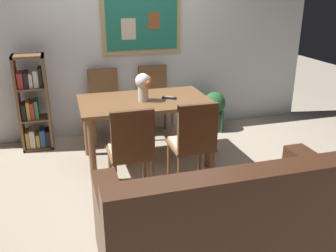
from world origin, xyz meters
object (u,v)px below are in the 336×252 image
dining_chair_near_right (194,139)px  flower_vase (143,84)px  dining_chair_far_left (105,99)px  potted_ivy (214,111)px  dining_table (145,108)px  dining_chair_near_left (131,147)px  leather_couch (226,221)px  dining_chair_far_right (155,95)px  bookshelf (34,107)px  tv_remote (169,98)px

dining_chair_near_right → flower_vase: size_ratio=3.01×
dining_chair_far_left → potted_ivy: dining_chair_far_left is taller
dining_table → potted_ivy: 1.39m
dining_chair_near_left → potted_ivy: 2.09m
dining_chair_near_right → leather_couch: (-0.11, -1.01, -0.23)m
dining_chair_far_right → flower_vase: bearing=-111.7°
dining_chair_near_left → leather_couch: (0.49, -0.99, -0.23)m
dining_chair_near_left → flower_vase: (0.29, 0.73, 0.38)m
dining_chair_near_right → potted_ivy: 1.72m
bookshelf → dining_table: bearing=-31.7°
potted_ivy → flower_vase: 1.52m
dining_chair_near_left → tv_remote: 0.96m
dining_chair_far_right → dining_chair_near_left: bearing=-111.5°
tv_remote → flower_vase: bearing=-179.5°
dining_table → dining_chair_far_right: 0.88m
dining_chair_near_right → potted_ivy: size_ratio=1.62×
leather_couch → bookshelf: size_ratio=1.56×
dining_table → flower_vase: 0.29m
dining_table → tv_remote: tv_remote is taller
dining_chair_far_right → dining_table: bearing=-111.5°
dining_chair_near_right → bookshelf: 2.12m
dining_table → dining_chair_far_left: size_ratio=1.55×
dining_chair_near_left → bookshelf: 1.76m
dining_chair_near_left → dining_chair_far_right: same height
leather_couch → flower_vase: 1.84m
dining_chair_near_left → bookshelf: bearing=120.6°
dining_chair_near_left → leather_couch: bearing=-63.9°
dining_chair_far_right → dining_chair_near_right: bearing=-91.0°
dining_table → bookshelf: size_ratio=1.22×
dining_chair_near_right → flower_vase: (-0.32, 0.72, 0.38)m
dining_chair_far_right → dining_chair_far_left: same height
dining_chair_near_left → tv_remote: bearing=52.0°
dining_table → dining_chair_far_left: 0.88m
dining_chair_far_left → potted_ivy: size_ratio=1.62×
leather_couch → bookshelf: bookshelf is taller
dining_table → bookshelf: (-1.20, 0.74, -0.10)m
dining_chair_near_left → tv_remote: size_ratio=5.95×
dining_chair_near_right → dining_chair_far_right: size_ratio=1.00×
dining_chair_far_left → tv_remote: 1.06m
dining_table → potted_ivy: bearing=31.9°
dining_chair_far_right → bookshelf: 1.53m
potted_ivy → flower_vase: size_ratio=1.86×
dining_chair_near_right → dining_chair_far_right: bearing=89.0°
dining_chair_near_right → leather_couch: 1.04m
dining_chair_far_right → tv_remote: (-0.05, -0.86, 0.21)m
bookshelf → potted_ivy: bearing=-0.8°
dining_chair_near_left → dining_table: bearing=68.5°
dining_table → leather_couch: (0.18, -1.77, -0.32)m
dining_chair_near_right → dining_chair_far_left: size_ratio=1.00×
dining_table → dining_chair_near_left: bearing=-111.5°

